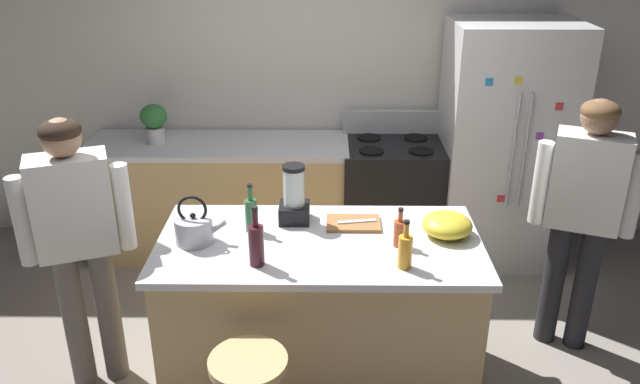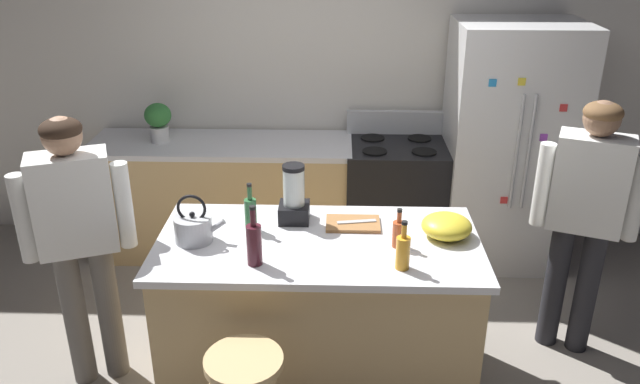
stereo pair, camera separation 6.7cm
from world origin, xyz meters
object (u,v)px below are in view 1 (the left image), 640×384
at_px(bottle_olive_oil, 251,214).
at_px(tea_kettle, 194,229).
at_px(person_by_sink_right, 583,205).
at_px(cutting_board, 353,223).
at_px(bottle_cooking_sauce, 400,232).
at_px(blender_appliance, 294,198).
at_px(kitchen_island, 319,312).
at_px(bottle_wine, 256,244).
at_px(mixing_bowl, 447,225).
at_px(potted_plant, 154,121).
at_px(stove_range, 391,198).
at_px(person_by_island_left, 77,232).
at_px(refrigerator, 504,146).
at_px(chef_knife, 357,221).
at_px(bottle_soda, 405,250).

distance_m(bottle_olive_oil, tea_kettle, 0.32).
distance_m(person_by_sink_right, cutting_board, 1.35).
xyz_separation_m(bottle_cooking_sauce, tea_kettle, (-1.08, 0.03, 0.00)).
bearing_deg(bottle_cooking_sauce, bottle_olive_oil, 168.32).
bearing_deg(blender_appliance, kitchen_island, -58.77).
distance_m(bottle_wine, mixing_bowl, 1.05).
relative_size(potted_plant, cutting_board, 1.00).
relative_size(stove_range, person_by_island_left, 0.69).
distance_m(blender_appliance, cutting_board, 0.36).
bearing_deg(person_by_island_left, refrigerator, 29.85).
bearing_deg(bottle_olive_oil, stove_range, 56.97).
relative_size(stove_range, blender_appliance, 3.25).
bearing_deg(cutting_board, bottle_wine, -138.34).
bearing_deg(refrigerator, tea_kettle, -142.99).
distance_m(bottle_wine, tea_kettle, 0.42).
xyz_separation_m(person_by_sink_right, cutting_board, (-1.34, -0.18, -0.04)).
distance_m(person_by_sink_right, chef_knife, 1.33).
bearing_deg(bottle_soda, bottle_wine, 178.57).
height_order(bottle_soda, cutting_board, bottle_soda).
bearing_deg(bottle_soda, bottle_cooking_sauce, 90.76).
distance_m(person_by_island_left, tea_kettle, 0.62).
height_order(refrigerator, person_by_sink_right, refrigerator).
height_order(person_by_island_left, bottle_soda, person_by_island_left).
relative_size(stove_range, bottle_olive_oil, 3.96).
distance_m(potted_plant, bottle_cooking_sauce, 2.32).
bearing_deg(bottle_wine, person_by_sink_right, 18.61).
xyz_separation_m(person_by_sink_right, mixing_bowl, (-0.84, -0.29, 0.01)).
height_order(stove_range, bottle_wine, bottle_wine).
height_order(bottle_cooking_sauce, chef_knife, bottle_cooking_sauce).
height_order(bottle_wine, tea_kettle, bottle_wine).
bearing_deg(person_by_island_left, person_by_sink_right, 7.74).
distance_m(refrigerator, bottle_wine, 2.42).
relative_size(person_by_sink_right, mixing_bowl, 5.87).
bearing_deg(stove_range, mixing_bowl, -84.43).
bearing_deg(bottle_olive_oil, tea_kettle, -154.54).
bearing_deg(person_by_island_left, stove_range, 40.17).
relative_size(bottle_olive_oil, bottle_wine, 0.87).
height_order(kitchen_island, bottle_wine, bottle_wine).
height_order(potted_plant, chef_knife, potted_plant).
relative_size(bottle_olive_oil, chef_knife, 1.25).
bearing_deg(kitchen_island, stove_range, 70.33).
xyz_separation_m(refrigerator, bottle_cooking_sauce, (-0.94, -1.55, 0.08)).
bearing_deg(chef_knife, bottle_olive_oil, 177.45).
bearing_deg(tea_kettle, bottle_soda, -12.98).
bearing_deg(bottle_olive_oil, blender_appliance, 28.31).
distance_m(blender_appliance, mixing_bowl, 0.85).
height_order(bottle_soda, bottle_wine, bottle_wine).
distance_m(bottle_cooking_sauce, mixing_bowl, 0.29).
relative_size(potted_plant, bottle_olive_oil, 1.09).
relative_size(tea_kettle, cutting_board, 0.92).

